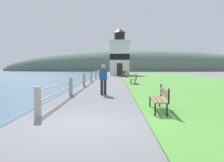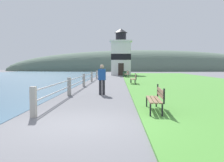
{
  "view_description": "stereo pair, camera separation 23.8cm",
  "coord_description": "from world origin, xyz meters",
  "px_view_note": "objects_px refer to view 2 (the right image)",
  "views": [
    {
      "loc": [
        0.83,
        -6.83,
        1.66
      ],
      "look_at": [
        0.52,
        14.71,
        0.3
      ],
      "focal_mm": 40.0,
      "sensor_mm": 36.0,
      "label": 1
    },
    {
      "loc": [
        1.07,
        -6.83,
        1.66
      ],
      "look_at": [
        0.52,
        14.71,
        0.3
      ],
      "focal_mm": 40.0,
      "sensor_mm": 36.0,
      "label": 2
    }
  ],
  "objects_px": {
    "park_bench_far": "(127,74)",
    "trash_bin": "(125,74)",
    "park_bench_near": "(156,97)",
    "park_bench_midway": "(134,78)",
    "lighthouse": "(121,55)",
    "person_strolling": "(102,78)"
  },
  "relations": [
    {
      "from": "park_bench_near",
      "to": "person_strolling",
      "type": "distance_m",
      "value": 5.72
    },
    {
      "from": "park_bench_near",
      "to": "park_bench_far",
      "type": "height_order",
      "value": "same"
    },
    {
      "from": "park_bench_near",
      "to": "park_bench_midway",
      "type": "relative_size",
      "value": 1.04
    },
    {
      "from": "park_bench_near",
      "to": "park_bench_midway",
      "type": "height_order",
      "value": "same"
    },
    {
      "from": "park_bench_midway",
      "to": "person_strolling",
      "type": "bearing_deg",
      "value": 74.73
    },
    {
      "from": "park_bench_midway",
      "to": "park_bench_far",
      "type": "relative_size",
      "value": 0.94
    },
    {
      "from": "lighthouse",
      "to": "person_strolling",
      "type": "bearing_deg",
      "value": -92.74
    },
    {
      "from": "lighthouse",
      "to": "trash_bin",
      "type": "xyz_separation_m",
      "value": [
        0.47,
        -6.82,
        -2.89
      ]
    },
    {
      "from": "park_bench_near",
      "to": "park_bench_far",
      "type": "relative_size",
      "value": 0.97
    },
    {
      "from": "lighthouse",
      "to": "trash_bin",
      "type": "bearing_deg",
      "value": -86.03
    },
    {
      "from": "lighthouse",
      "to": "person_strolling",
      "type": "relative_size",
      "value": 4.56
    },
    {
      "from": "park_bench_midway",
      "to": "lighthouse",
      "type": "bearing_deg",
      "value": -86.03
    },
    {
      "from": "person_strolling",
      "to": "trash_bin",
      "type": "height_order",
      "value": "person_strolling"
    },
    {
      "from": "park_bench_midway",
      "to": "lighthouse",
      "type": "distance_m",
      "value": 20.61
    },
    {
      "from": "park_bench_midway",
      "to": "trash_bin",
      "type": "xyz_separation_m",
      "value": [
        -0.47,
        13.58,
        -0.12
      ]
    },
    {
      "from": "person_strolling",
      "to": "trash_bin",
      "type": "distance_m",
      "value": 21.35
    },
    {
      "from": "park_bench_midway",
      "to": "trash_bin",
      "type": "bearing_deg",
      "value": -86.69
    },
    {
      "from": "person_strolling",
      "to": "park_bench_far",
      "type": "bearing_deg",
      "value": -4.39
    },
    {
      "from": "park_bench_far",
      "to": "trash_bin",
      "type": "distance_m",
      "value": 1.84
    },
    {
      "from": "park_bench_midway",
      "to": "park_bench_far",
      "type": "xyz_separation_m",
      "value": [
        -0.22,
        11.77,
        0.0
      ]
    },
    {
      "from": "park_bench_midway",
      "to": "park_bench_far",
      "type": "distance_m",
      "value": 11.77
    },
    {
      "from": "park_bench_midway",
      "to": "trash_bin",
      "type": "distance_m",
      "value": 13.59
    }
  ]
}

